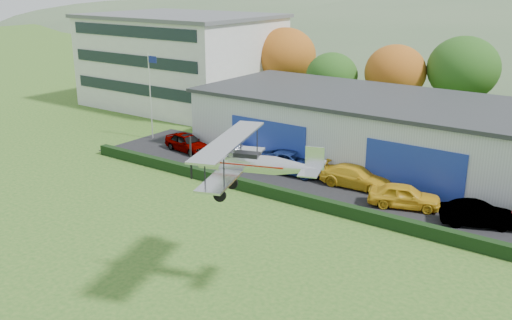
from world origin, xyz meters
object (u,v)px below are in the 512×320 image
Objects in this scene: car_0 at (187,142)px; biplane at (249,161)px; car_2 at (292,162)px; car_4 at (404,196)px; car_1 at (238,155)px; flagpole at (151,88)px; car_3 at (356,177)px; hangar at (443,140)px; office_block at (182,60)px; car_5 at (478,214)px.

biplane is at bearing -121.12° from car_0.
car_2 is 1.25× the size of car_4.
car_0 is 5.66m from car_1.
car_2 is 18.93m from biplane.
car_3 is (20.98, -0.69, -3.98)m from flagpole.
hangar is at bearing 13.51° from flagpole.
office_block reaches higher than flagpole.
biplane is at bearing -93.74° from hangar.
biplane reaches higher than hangar.
office_block is at bearing 44.78° from car_5.
car_5 is (5.07, -8.47, -1.88)m from hangar.
car_1 is 10.05m from car_3.
office_block reaches higher than car_0.
office_block is 24.31m from car_1.
car_5 is 0.64× the size of biplane.
flagpole is at bearing 83.90° from car_3.
car_4 is at bearing 63.73° from biplane.
car_5 is (29.95, -2.49, -4.01)m from flagpole.
office_block is 32.46m from car_3.
flagpole reaches higher than car_2.
car_0 is 0.99× the size of car_4.
car_5 is at bearing 46.38° from biplane.
flagpole is at bearing -166.49° from hangar.
hangar is 8.82× the size of car_4.
hangar is 5.08× the size of flagpole.
car_1 is 0.85× the size of car_3.
biplane is at bearing -175.73° from car_3.
car_3 is at bearing 79.37° from biplane.
car_1 is (10.96, -1.41, -4.00)m from flagpole.
biplane is at bearing -35.80° from flagpole.
flagpole is 1.80× the size of car_1.
car_3 is at bearing -25.20° from office_block.
office_block is 2.57× the size of flagpole.
hangar is 20.93m from car_0.
car_3 is 4.54m from car_4.
car_1 is at bearing -7.33° from flagpole.
car_2 is 1.10× the size of car_3.
car_0 is 24.65m from biplane.
car_5 is at bearing -59.12° from hangar.
flagpole is 6.72m from car_0.
biplane is at bearing -156.99° from car_1.
office_block is at bearing 37.14° from car_1.
biplane is (-1.49, -22.85, 4.03)m from hangar.
office_block is at bearing 167.99° from hangar.
car_5 is (8.97, -1.80, -0.03)m from car_3.
hangar is 33.84m from office_block.
car_1 is at bearing -37.07° from office_block.
car_5 is at bearing -4.76° from flagpole.
office_block is 3.95× the size of car_3.
car_4 is at bearing -83.42° from car_0.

